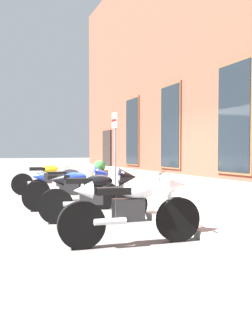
# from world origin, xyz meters

# --- Properties ---
(ground_plane) EXTENTS (140.00, 140.00, 0.00)m
(ground_plane) POSITION_xyz_m (0.00, 0.00, 0.00)
(ground_plane) COLOR #565451
(sidewalk) EXTENTS (26.77, 2.21, 0.14)m
(sidewalk) POSITION_xyz_m (0.00, 1.10, 0.07)
(sidewalk) COLOR gray
(sidewalk) RESTS_ON ground_plane
(motorcycle_yellow_naked) EXTENTS (0.63, 2.15, 0.99)m
(motorcycle_yellow_naked) POSITION_xyz_m (-3.43, -1.15, 0.49)
(motorcycle_yellow_naked) COLOR black
(motorcycle_yellow_naked) RESTS_ON ground_plane
(motorcycle_black_naked) EXTENTS (0.62, 2.16, 0.93)m
(motorcycle_black_naked) POSITION_xyz_m (-1.74, -0.88, 0.47)
(motorcycle_black_naked) COLOR black
(motorcycle_black_naked) RESTS_ON ground_plane
(motorcycle_blue_sport) EXTENTS (0.67, 2.19, 1.01)m
(motorcycle_blue_sport) POSITION_xyz_m (-0.03, -1.09, 0.55)
(motorcycle_blue_sport) COLOR black
(motorcycle_blue_sport) RESTS_ON ground_plane
(motorcycle_black_sport) EXTENTS (0.72, 2.05, 1.04)m
(motorcycle_black_sport) POSITION_xyz_m (1.56, -1.03, 0.57)
(motorcycle_black_sport) COLOR black
(motorcycle_black_sport) RESTS_ON ground_plane
(motorcycle_white_sport) EXTENTS (0.62, 2.13, 1.04)m
(motorcycle_white_sport) POSITION_xyz_m (3.38, -1.00, 0.56)
(motorcycle_white_sport) COLOR black
(motorcycle_white_sport) RESTS_ON ground_plane
(parking_sign) EXTENTS (0.36, 0.07, 2.38)m
(parking_sign) POSITION_xyz_m (-1.88, 0.56, 1.68)
(parking_sign) COLOR #4C4C51
(parking_sign) RESTS_ON sidewalk
(barrel_planter) EXTENTS (0.63, 0.63, 0.91)m
(barrel_planter) POSITION_xyz_m (-3.80, 0.70, 0.52)
(barrel_planter) COLOR brown
(barrel_planter) RESTS_ON sidewalk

